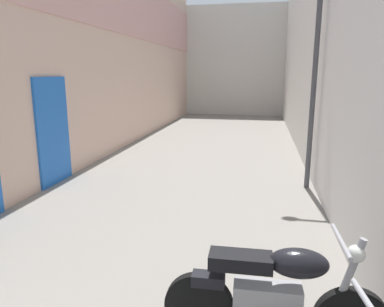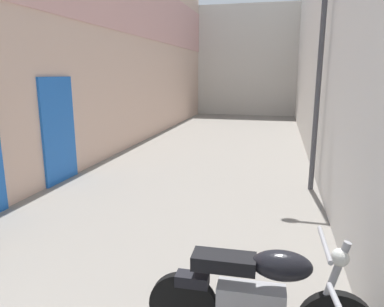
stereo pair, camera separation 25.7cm
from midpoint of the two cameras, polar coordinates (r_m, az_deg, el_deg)
The scene contains 6 objects.
ground_plane at distance 7.87m, azimuth 0.71°, elevation -4.02°, with size 37.24×37.24×0.00m, color gray.
building_left at distance 10.36m, azimuth -12.96°, elevation 16.91°, with size 0.45×21.24×6.12m.
building_right at distance 9.47m, azimuth 21.86°, elevation 18.14°, with size 0.45×21.24×6.61m.
building_far_end at distance 21.04m, azimuth 9.33°, elevation 14.36°, with size 8.33×2.00×5.86m, color beige.
motorcycle_fourth at distance 3.20m, azimuth 13.03°, elevation -21.12°, with size 1.85×0.58×1.04m.
street_lamp at distance 7.27m, azimuth 20.28°, elevation 15.76°, with size 0.79×0.18×4.70m.
Camera 2 is at (1.81, 1.30, 2.27)m, focal length 33.29 mm.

